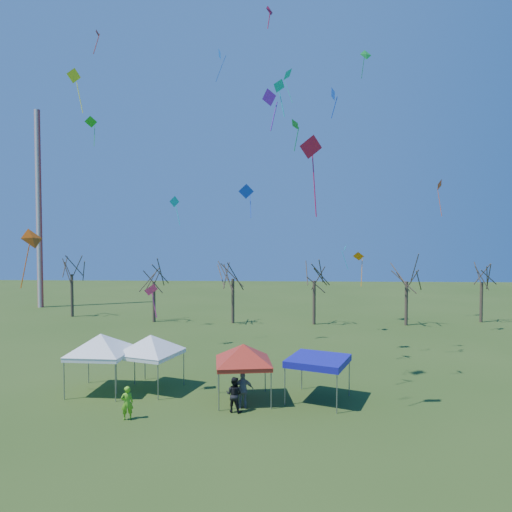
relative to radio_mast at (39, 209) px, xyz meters
The scene contains 34 objects.
ground 45.78m from the radio_mast, 50.53° to the right, with size 140.00×140.00×0.00m, color #2E4917.
radio_mast is the anchor object (origin of this frame).
tree_0 11.45m from the radio_mast, 42.77° to the right, with size 3.83×3.83×8.44m.
tree_1 20.72m from the radio_mast, 28.48° to the right, with size 3.42×3.42×7.54m.
tree_2 28.08m from the radio_mast, 20.57° to the right, with size 3.71×3.71×8.18m.
tree_3 36.04m from the radio_mast, 16.31° to the right, with size 3.59×3.59×7.91m.
tree_4 44.96m from the radio_mast, 12.99° to the right, with size 3.58×3.58×7.89m.
tree_5 52.76m from the radio_mast, ahead, with size 3.39×3.39×7.46m.
tent_white_west 38.13m from the radio_mast, 57.16° to the right, with size 4.42×4.42×3.90m.
tent_white_mid 39.26m from the radio_mast, 53.20° to the right, with size 4.00×4.00×3.72m.
tent_red 43.95m from the radio_mast, 48.56° to the right, with size 4.07×4.07×3.62m.
tent_blue 46.68m from the radio_mast, 44.51° to the right, with size 3.91×3.91×2.37m.
person_grey 45.24m from the radio_mast, 49.43° to the right, with size 1.11×0.46×1.90m, color slate.
person_dark 45.38m from the radio_mast, 50.30° to the right, with size 0.88×0.68×1.80m, color black.
person_green 43.39m from the radio_mast, 56.81° to the right, with size 0.60×0.39×1.64m, color #66C21F.
kite_18 41.11m from the radio_mast, 39.87° to the right, with size 0.83×0.99×2.16m.
kite_27 43.79m from the radio_mast, 46.90° to the right, with size 0.99×0.88×2.35m.
kite_6 42.92m from the radio_mast, 13.68° to the right, with size 1.36×0.89×2.92m.
kite_17 43.56m from the radio_mast, 33.64° to the right, with size 0.96×0.80×2.49m.
kite_11 33.47m from the radio_mast, 34.29° to the right, with size 1.36×0.83×2.84m.
kite_24 39.14m from the radio_mast, 37.97° to the right, with size 1.22×1.17×2.67m.
kite_14 36.07m from the radio_mast, 62.55° to the right, with size 1.26×1.48×3.39m.
kite_21 29.51m from the radio_mast, 52.63° to the right, with size 0.56×0.68×2.01m.
kite_2 20.77m from the radio_mast, 48.54° to the right, with size 1.28×0.97×2.81m.
kite_7 28.99m from the radio_mast, 56.80° to the right, with size 1.15×1.20×3.27m.
kite_26 31.84m from the radio_mast, 30.58° to the right, with size 0.93×1.13×3.18m.
kite_19 39.39m from the radio_mast, 21.06° to the right, with size 0.65×0.96×2.44m.
kite_3 35.55m from the radio_mast, 21.04° to the right, with size 1.28×1.57×3.24m.
kite_5 46.99m from the radio_mast, 47.39° to the right, with size 1.37×1.08×3.91m.
kite_1 39.54m from the radio_mast, 53.65° to the right, with size 1.05×1.07×2.00m.
kite_15 40.81m from the radio_mast, 40.62° to the right, with size 0.69×0.81×1.61m.
kite_12 47.18m from the radio_mast, 17.92° to the right, with size 0.99×1.13×3.37m.
kite_13 23.86m from the radio_mast, 32.01° to the right, with size 1.06×1.06×2.87m.
kite_25 45.16m from the radio_mast, 41.89° to the right, with size 0.40×0.84×1.84m.
Camera 1 is at (2.20, -22.67, 8.93)m, focal length 32.00 mm.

